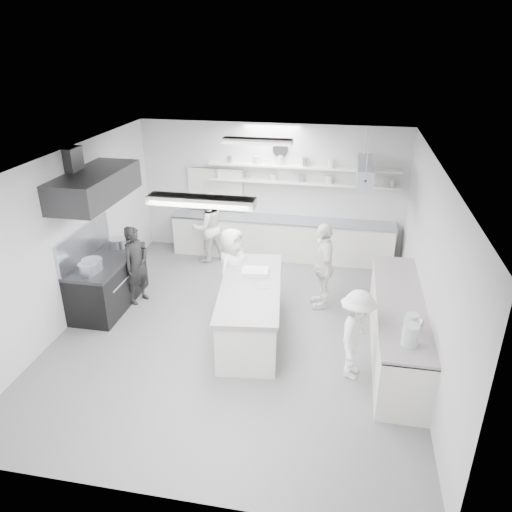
% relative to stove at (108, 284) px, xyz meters
% --- Properties ---
extents(floor, '(6.00, 7.00, 0.02)m').
position_rel_stove_xyz_m(floor, '(2.60, -0.40, -0.46)').
color(floor, gray).
rests_on(floor, ground).
extents(ceiling, '(6.00, 7.00, 0.02)m').
position_rel_stove_xyz_m(ceiling, '(2.60, -0.40, 2.56)').
color(ceiling, white).
rests_on(ceiling, wall_back).
extents(wall_back, '(6.00, 0.04, 3.00)m').
position_rel_stove_xyz_m(wall_back, '(2.60, 3.10, 1.05)').
color(wall_back, silver).
rests_on(wall_back, floor).
extents(wall_front, '(6.00, 0.04, 3.00)m').
position_rel_stove_xyz_m(wall_front, '(2.60, -3.90, 1.05)').
color(wall_front, silver).
rests_on(wall_front, floor).
extents(wall_left, '(0.04, 7.00, 3.00)m').
position_rel_stove_xyz_m(wall_left, '(-0.40, -0.40, 1.05)').
color(wall_left, silver).
rests_on(wall_left, floor).
extents(wall_right, '(0.04, 7.00, 3.00)m').
position_rel_stove_xyz_m(wall_right, '(5.60, -0.40, 1.05)').
color(wall_right, silver).
rests_on(wall_right, floor).
extents(stove, '(0.80, 1.80, 0.90)m').
position_rel_stove_xyz_m(stove, '(0.00, 0.00, 0.00)').
color(stove, black).
rests_on(stove, floor).
extents(exhaust_hood, '(0.85, 2.00, 0.50)m').
position_rel_stove_xyz_m(exhaust_hood, '(0.00, -0.00, 1.90)').
color(exhaust_hood, '#2C2C2D').
rests_on(exhaust_hood, wall_left).
extents(back_counter, '(5.00, 0.60, 0.92)m').
position_rel_stove_xyz_m(back_counter, '(2.90, 2.80, 0.01)').
color(back_counter, silver).
rests_on(back_counter, floor).
extents(shelf_lower, '(4.20, 0.26, 0.04)m').
position_rel_stove_xyz_m(shelf_lower, '(3.30, 2.97, 1.30)').
color(shelf_lower, silver).
rests_on(shelf_lower, wall_back).
extents(shelf_upper, '(4.20, 0.26, 0.04)m').
position_rel_stove_xyz_m(shelf_upper, '(3.30, 2.97, 1.65)').
color(shelf_upper, silver).
rests_on(shelf_upper, wall_back).
extents(pass_through_window, '(1.30, 0.04, 1.00)m').
position_rel_stove_xyz_m(pass_through_window, '(1.30, 3.08, 1.00)').
color(pass_through_window, black).
rests_on(pass_through_window, wall_back).
extents(wall_clock, '(0.32, 0.05, 0.32)m').
position_rel_stove_xyz_m(wall_clock, '(2.80, 3.06, 2.00)').
color(wall_clock, white).
rests_on(wall_clock, wall_back).
extents(right_counter, '(0.74, 3.30, 0.94)m').
position_rel_stove_xyz_m(right_counter, '(5.25, -0.60, 0.02)').
color(right_counter, silver).
rests_on(right_counter, floor).
extents(pot_rack, '(0.30, 1.60, 0.40)m').
position_rel_stove_xyz_m(pot_rack, '(4.60, 2.00, 1.85)').
color(pot_rack, '#A7ACB7').
rests_on(pot_rack, ceiling).
extents(light_fixture_front, '(1.30, 0.25, 0.10)m').
position_rel_stove_xyz_m(light_fixture_front, '(2.60, -2.20, 2.49)').
color(light_fixture_front, silver).
rests_on(light_fixture_front, ceiling).
extents(light_fixture_rear, '(1.30, 0.25, 0.10)m').
position_rel_stove_xyz_m(light_fixture_rear, '(2.60, 1.40, 2.49)').
color(light_fixture_rear, silver).
rests_on(light_fixture_rear, ceiling).
extents(prep_island, '(1.21, 2.53, 0.90)m').
position_rel_stove_xyz_m(prep_island, '(2.84, -0.48, -0.00)').
color(prep_island, silver).
rests_on(prep_island, floor).
extents(stove_pot, '(0.36, 0.36, 0.24)m').
position_rel_stove_xyz_m(stove_pot, '(0.00, -0.44, 0.58)').
color(stove_pot, '#A7ACB7').
rests_on(stove_pot, stove).
extents(cook_stove, '(0.55, 0.66, 1.54)m').
position_rel_stove_xyz_m(cook_stove, '(0.49, 0.24, 0.32)').
color(cook_stove, black).
rests_on(cook_stove, floor).
extents(cook_back, '(0.99, 0.98, 1.61)m').
position_rel_stove_xyz_m(cook_back, '(1.29, 2.33, 0.36)').
color(cook_back, white).
rests_on(cook_back, floor).
extents(cook_island_left, '(0.71, 0.88, 1.57)m').
position_rel_stove_xyz_m(cook_island_left, '(2.32, 0.39, 0.33)').
color(cook_island_left, white).
rests_on(cook_island_left, floor).
extents(cook_island_right, '(0.60, 1.04, 1.67)m').
position_rel_stove_xyz_m(cook_island_right, '(3.96, 0.74, 0.38)').
color(cook_island_right, white).
rests_on(cook_island_right, floor).
extents(cook_right, '(0.72, 1.02, 1.43)m').
position_rel_stove_xyz_m(cook_right, '(4.58, -1.29, 0.26)').
color(cook_right, white).
rests_on(cook_right, floor).
extents(bowl_island_a, '(0.26, 0.26, 0.06)m').
position_rel_stove_xyz_m(bowl_island_a, '(3.02, -0.47, 0.47)').
color(bowl_island_a, '#A7ACB7').
rests_on(bowl_island_a, prep_island).
extents(bowl_island_b, '(0.19, 0.19, 0.05)m').
position_rel_stove_xyz_m(bowl_island_b, '(3.09, 0.11, 0.47)').
color(bowl_island_b, silver).
rests_on(bowl_island_b, prep_island).
extents(bowl_right, '(0.34, 0.34, 0.06)m').
position_rel_stove_xyz_m(bowl_right, '(5.35, -1.22, 0.52)').
color(bowl_right, silver).
rests_on(bowl_right, right_counter).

